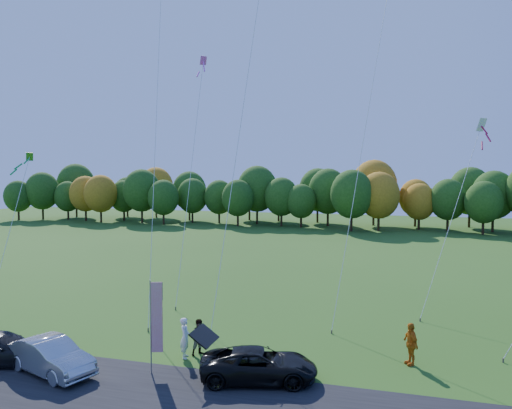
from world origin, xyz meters
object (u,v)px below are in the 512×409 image
(black_suv, at_px, (259,365))
(silver_sedan, at_px, (51,356))
(feather_flag, at_px, (155,316))
(person_east, at_px, (411,344))

(black_suv, xyz_separation_m, silver_sedan, (-9.05, -1.82, 0.07))
(feather_flag, bearing_deg, person_east, 20.85)
(black_suv, distance_m, person_east, 7.23)
(black_suv, bearing_deg, person_east, -74.12)
(black_suv, bearing_deg, silver_sedan, 86.96)
(person_east, bearing_deg, feather_flag, -96.73)
(black_suv, relative_size, person_east, 2.54)
(black_suv, xyz_separation_m, feather_flag, (-4.60, -0.49, 1.87))
(silver_sedan, distance_m, feather_flag, 4.98)
(silver_sedan, bearing_deg, black_suv, -59.76)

